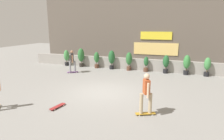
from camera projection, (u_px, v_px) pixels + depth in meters
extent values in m
plane|color=gray|center=(103.00, 92.00, 10.23)|extent=(48.00, 48.00, 0.00)
cube|color=gray|center=(130.00, 64.00, 15.65)|extent=(18.00, 0.40, 0.90)
cube|color=#60564C|center=(141.00, 28.00, 18.70)|extent=(20.00, 2.00, 6.50)
cube|color=yellow|center=(156.00, 36.00, 17.37)|extent=(2.80, 0.08, 0.70)
cube|color=#F2CC72|center=(155.00, 49.00, 17.65)|extent=(4.00, 0.06, 1.10)
cylinder|color=black|center=(67.00, 64.00, 17.13)|extent=(0.36, 0.36, 0.30)
cylinder|color=brown|center=(67.00, 61.00, 17.08)|extent=(0.06, 0.06, 0.15)
ellipsoid|color=#428C47|center=(66.00, 55.00, 16.96)|extent=(0.46, 0.46, 0.94)
cylinder|color=#2D2823|center=(81.00, 65.00, 16.67)|extent=(0.36, 0.36, 0.30)
cylinder|color=brown|center=(81.00, 62.00, 16.62)|extent=(0.06, 0.06, 0.15)
ellipsoid|color=#2D6B33|center=(81.00, 55.00, 16.47)|extent=(0.56, 0.56, 1.15)
cylinder|color=brown|center=(97.00, 66.00, 16.20)|extent=(0.36, 0.36, 0.30)
cylinder|color=brown|center=(97.00, 63.00, 16.15)|extent=(0.06, 0.06, 0.15)
ellipsoid|color=#2D6B33|center=(97.00, 57.00, 16.03)|extent=(0.44, 0.44, 0.90)
cylinder|color=black|center=(112.00, 67.00, 15.77)|extent=(0.36, 0.36, 0.30)
cylinder|color=brown|center=(112.00, 65.00, 15.72)|extent=(0.06, 0.06, 0.15)
ellipsoid|color=#235B2D|center=(112.00, 57.00, 15.58)|extent=(0.53, 0.53, 1.09)
cylinder|color=brown|center=(129.00, 68.00, 15.30)|extent=(0.36, 0.36, 0.30)
cylinder|color=brown|center=(129.00, 66.00, 15.25)|extent=(0.06, 0.06, 0.15)
ellipsoid|color=#2D6B33|center=(129.00, 59.00, 15.12)|extent=(0.49, 0.49, 1.00)
cylinder|color=brown|center=(146.00, 70.00, 14.86)|extent=(0.36, 0.36, 0.30)
cylinder|color=brown|center=(146.00, 67.00, 14.81)|extent=(0.06, 0.06, 0.15)
ellipsoid|color=#235B2D|center=(146.00, 61.00, 14.72)|extent=(0.35, 0.35, 0.72)
cylinder|color=black|center=(165.00, 71.00, 14.39)|extent=(0.36, 0.36, 0.30)
cylinder|color=brown|center=(166.00, 68.00, 14.34)|extent=(0.06, 0.06, 0.15)
ellipsoid|color=#235B2D|center=(166.00, 61.00, 14.22)|extent=(0.45, 0.45, 0.92)
cylinder|color=black|center=(186.00, 73.00, 13.93)|extent=(0.36, 0.36, 0.30)
cylinder|color=brown|center=(186.00, 70.00, 13.88)|extent=(0.06, 0.06, 0.15)
ellipsoid|color=#387F3D|center=(187.00, 62.00, 13.75)|extent=(0.48, 0.48, 0.99)
cylinder|color=black|center=(206.00, 74.00, 13.49)|extent=(0.36, 0.36, 0.30)
cylinder|color=brown|center=(207.00, 71.00, 13.44)|extent=(0.06, 0.06, 0.15)
ellipsoid|color=#428C47|center=(207.00, 64.00, 13.33)|extent=(0.43, 0.43, 0.89)
cube|color=#BF8C26|center=(145.00, 113.00, 7.63)|extent=(0.81, 0.53, 0.02)
cylinder|color=silver|center=(139.00, 115.00, 7.53)|extent=(0.06, 0.05, 0.06)
cylinder|color=silver|center=(138.00, 114.00, 7.69)|extent=(0.06, 0.05, 0.06)
cylinder|color=silver|center=(152.00, 115.00, 7.59)|extent=(0.06, 0.05, 0.06)
cylinder|color=silver|center=(151.00, 113.00, 7.74)|extent=(0.06, 0.05, 0.06)
cylinder|color=tan|center=(141.00, 104.00, 7.52)|extent=(0.14, 0.14, 0.82)
cylinder|color=tan|center=(150.00, 103.00, 7.55)|extent=(0.14, 0.14, 0.82)
cube|color=#B24C26|center=(146.00, 87.00, 7.38)|extent=(0.34, 0.41, 0.56)
sphere|color=beige|center=(147.00, 76.00, 7.29)|extent=(0.22, 0.22, 0.22)
cylinder|color=beige|center=(148.00, 91.00, 7.17)|extent=(0.09, 0.09, 0.58)
cylinder|color=beige|center=(145.00, 87.00, 7.63)|extent=(0.09, 0.09, 0.58)
cube|color=#72338C|center=(73.00, 72.00, 14.51)|extent=(0.77, 0.62, 0.02)
cylinder|color=silver|center=(69.00, 73.00, 14.38)|extent=(0.06, 0.06, 0.06)
cylinder|color=silver|center=(69.00, 72.00, 14.53)|extent=(0.06, 0.06, 0.06)
cylinder|color=silver|center=(76.00, 72.00, 14.51)|extent=(0.06, 0.06, 0.06)
cylinder|color=silver|center=(76.00, 72.00, 14.66)|extent=(0.06, 0.06, 0.06)
cylinder|color=gray|center=(70.00, 67.00, 14.37)|extent=(0.14, 0.14, 0.82)
cylinder|color=gray|center=(75.00, 66.00, 14.46)|extent=(0.14, 0.14, 0.82)
cube|color=#262628|center=(72.00, 57.00, 14.26)|extent=(0.37, 0.41, 0.56)
sphere|color=#9E7051|center=(72.00, 52.00, 14.17)|extent=(0.22, 0.22, 0.22)
cylinder|color=#9E7051|center=(72.00, 59.00, 14.06)|extent=(0.09, 0.09, 0.58)
cylinder|color=#9E7051|center=(72.00, 58.00, 14.50)|extent=(0.09, 0.09, 0.58)
cube|color=maroon|center=(58.00, 106.00, 8.30)|extent=(0.33, 0.82, 0.02)
cylinder|color=silver|center=(61.00, 105.00, 8.56)|extent=(0.04, 0.06, 0.06)
cylinder|color=silver|center=(63.00, 105.00, 8.49)|extent=(0.04, 0.06, 0.06)
cylinder|color=silver|center=(52.00, 109.00, 8.12)|extent=(0.04, 0.06, 0.06)
cylinder|color=silver|center=(55.00, 110.00, 8.04)|extent=(0.04, 0.06, 0.06)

